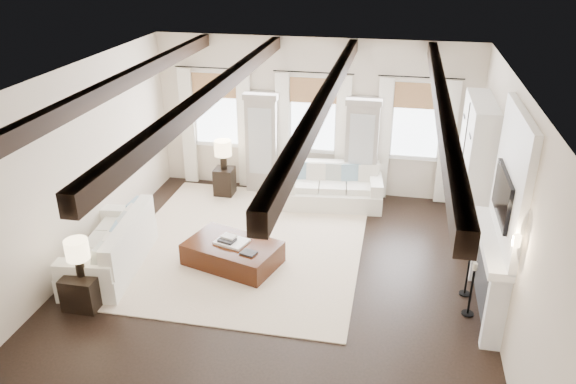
% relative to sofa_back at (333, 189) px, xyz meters
% --- Properties ---
extents(ground, '(7.50, 7.50, 0.00)m').
position_rel_sofa_back_xyz_m(ground, '(-0.52, -3.11, -0.34)').
color(ground, black).
rests_on(ground, ground).
extents(room_shell, '(6.54, 7.54, 3.22)m').
position_rel_sofa_back_xyz_m(room_shell, '(0.23, -2.22, 1.55)').
color(room_shell, beige).
rests_on(room_shell, ground).
extents(area_rug, '(4.06, 4.67, 0.02)m').
position_rel_sofa_back_xyz_m(area_rug, '(-1.29, -1.94, -0.33)').
color(area_rug, beige).
rests_on(area_rug, ground).
extents(sofa_back, '(2.02, 1.09, 0.83)m').
position_rel_sofa_back_xyz_m(sofa_back, '(0.00, 0.00, 0.00)').
color(sofa_back, white).
rests_on(sofa_back, ground).
extents(sofa_left, '(1.16, 2.16, 0.89)m').
position_rel_sofa_back_xyz_m(sofa_left, '(-3.17, -3.11, 0.03)').
color(sofa_left, white).
rests_on(sofa_left, ground).
extents(ottoman, '(1.69, 1.31, 0.39)m').
position_rel_sofa_back_xyz_m(ottoman, '(-1.32, -2.61, -0.14)').
color(ottoman, black).
rests_on(ottoman, ground).
extents(tray, '(0.59, 0.51, 0.04)m').
position_rel_sofa_back_xyz_m(tray, '(-1.34, -2.59, 0.07)').
color(tray, white).
rests_on(tray, ottoman).
extents(book_lower, '(0.31, 0.27, 0.04)m').
position_rel_sofa_back_xyz_m(book_lower, '(-1.40, -2.62, 0.11)').
color(book_lower, '#262628').
rests_on(book_lower, tray).
extents(book_upper, '(0.26, 0.23, 0.03)m').
position_rel_sofa_back_xyz_m(book_upper, '(-1.39, -2.56, 0.15)').
color(book_upper, beige).
rests_on(book_upper, book_lower).
extents(book_loose, '(0.28, 0.24, 0.03)m').
position_rel_sofa_back_xyz_m(book_loose, '(-0.97, -2.87, 0.07)').
color(book_loose, '#262628').
rests_on(book_loose, ottoman).
extents(side_table_front, '(0.51, 0.51, 0.51)m').
position_rel_sofa_back_xyz_m(side_table_front, '(-3.13, -4.12, -0.08)').
color(side_table_front, black).
rests_on(side_table_front, ground).
extents(lamp_front, '(0.33, 0.33, 0.58)m').
position_rel_sofa_back_xyz_m(lamp_front, '(-3.13, -4.12, 0.57)').
color(lamp_front, black).
rests_on(lamp_front, side_table_front).
extents(side_table_back, '(0.39, 0.39, 0.59)m').
position_rel_sofa_back_xyz_m(side_table_back, '(-2.27, 0.00, -0.04)').
color(side_table_back, black).
rests_on(side_table_back, ground).
extents(lamp_back, '(0.35, 0.35, 0.61)m').
position_rel_sofa_back_xyz_m(lamp_back, '(-2.27, 0.00, 0.66)').
color(lamp_back, black).
rests_on(lamp_back, side_table_back).
extents(candlestick_near, '(0.17, 0.17, 0.86)m').
position_rel_sofa_back_xyz_m(candlestick_near, '(2.38, -3.25, 0.02)').
color(candlestick_near, black).
rests_on(candlestick_near, ground).
extents(candlestick_far, '(0.17, 0.17, 0.84)m').
position_rel_sofa_back_xyz_m(candlestick_far, '(2.38, -2.74, 0.01)').
color(candlestick_far, black).
rests_on(candlestick_far, ground).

